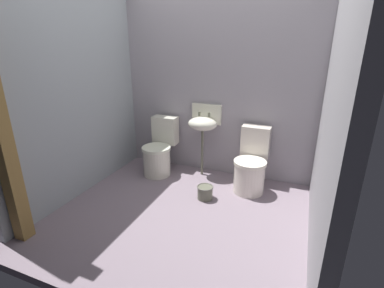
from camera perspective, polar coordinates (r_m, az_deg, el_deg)
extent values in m
cube|color=gray|center=(3.31, -1.92, -13.76)|extent=(3.05, 2.69, 0.08)
cube|color=#9A949C|center=(3.92, 5.09, 10.85)|extent=(3.05, 0.10, 2.36)
cube|color=#939BA0|center=(3.67, -21.77, 8.92)|extent=(0.10, 2.49, 2.36)
cube|color=#979599|center=(2.69, 26.71, 4.64)|extent=(0.10, 2.49, 2.36)
cylinder|color=silver|center=(4.03, -7.11, -3.66)|extent=(0.39, 0.39, 0.38)
cylinder|color=silver|center=(3.96, -7.24, -0.87)|extent=(0.41, 0.41, 0.04)
cube|color=silver|center=(4.15, -5.40, 2.82)|extent=(0.36, 0.19, 0.40)
cylinder|color=silver|center=(3.63, 11.41, -6.72)|extent=(0.38, 0.38, 0.38)
cylinder|color=silver|center=(3.54, 11.64, -3.68)|extent=(0.40, 0.40, 0.04)
cube|color=silver|center=(3.75, 12.70, 0.56)|extent=(0.36, 0.18, 0.40)
cylinder|color=#5E5F4E|center=(3.96, 2.05, -1.77)|extent=(0.04, 0.04, 0.66)
ellipsoid|color=silver|center=(3.83, 2.13, 4.09)|extent=(0.40, 0.32, 0.18)
cube|color=silver|center=(3.95, 2.97, 6.08)|extent=(0.42, 0.04, 0.28)
cylinder|color=#5E5F4E|center=(3.87, 1.48, 6.13)|extent=(0.04, 0.04, 0.06)
cylinder|color=#5E5F4E|center=(3.83, 3.45, 5.93)|extent=(0.04, 0.04, 0.06)
cylinder|color=#5E5F4E|center=(3.46, 2.65, -9.78)|extent=(0.18, 0.18, 0.16)
torus|color=#5C5A51|center=(3.42, 2.67, -8.64)|extent=(0.20, 0.20, 0.02)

